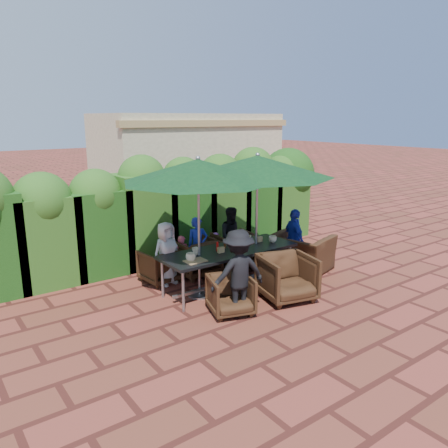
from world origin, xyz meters
TOP-DOWN VIEW (x-y plane):
  - ground at (0.00, 0.00)m, footprint 80.00×80.00m
  - dining_table at (0.10, 0.07)m, footprint 2.58×0.90m
  - umbrella_left at (-0.51, 0.13)m, footprint 2.59×2.59m
  - umbrella_right at (0.74, 0.08)m, footprint 2.79×2.79m
  - chair_far_left at (-0.74, 1.14)m, footprint 0.74×0.70m
  - chair_far_mid at (0.02, 1.05)m, footprint 0.79×0.74m
  - chair_far_right at (0.93, 0.99)m, footprint 0.88×0.83m
  - chair_near_left at (-0.50, -0.78)m, footprint 0.83×0.80m
  - chair_near_right at (0.62, -0.91)m, footprint 1.01×0.97m
  - chair_end_right at (1.94, 0.03)m, footprint 1.01×1.29m
  - adult_far_left at (-0.70, 0.96)m, footprint 0.64×0.43m
  - adult_far_mid at (0.08, 1.10)m, footprint 0.50×0.45m
  - adult_far_right at (0.92, 1.04)m, footprint 0.70×0.57m
  - adult_near_left at (-0.43, -0.87)m, footprint 0.95×0.57m
  - adult_end_right at (1.85, 0.17)m, footprint 0.57×0.82m
  - child_left at (-0.27, 1.12)m, footprint 0.33×0.29m
  - child_right at (0.63, 1.22)m, footprint 0.30×0.26m
  - pedestrian_a at (1.32, 4.31)m, footprint 1.56×0.57m
  - pedestrian_b at (2.38, 4.45)m, footprint 0.89×0.75m
  - pedestrian_c at (3.28, 4.44)m, footprint 1.09×0.78m
  - cup_a at (-0.80, -0.07)m, footprint 0.17×0.17m
  - cup_b at (-0.55, 0.18)m, footprint 0.13×0.13m
  - cup_c at (0.19, -0.09)m, footprint 0.18×0.18m
  - cup_d at (0.65, 0.23)m, footprint 0.15×0.15m
  - cup_e at (1.06, -0.03)m, footprint 0.16×0.16m
  - ketchup_bottle at (-0.12, 0.12)m, footprint 0.04×0.04m
  - sauce_bottle at (0.08, 0.18)m, footprint 0.04×0.04m
  - serving_tray at (-0.75, -0.13)m, footprint 0.35×0.25m
  - number_block_left at (-0.13, 0.01)m, footprint 0.12×0.06m
  - number_block_right at (0.88, 0.14)m, footprint 0.12×0.06m
  - hedge_wall at (-0.19, 2.32)m, footprint 9.10×1.60m
  - building at (3.50, 6.99)m, footprint 6.20×3.08m

SIDE VIEW (x-z plane):
  - ground at x=0.00m, z-range 0.00..0.00m
  - chair_near_left at x=-0.50m, z-range 0.00..0.69m
  - chair_far_left at x=-0.74m, z-range 0.00..0.70m
  - child_right at x=0.63m, z-range 0.00..0.74m
  - chair_far_mid at x=0.02m, z-range 0.00..0.81m
  - chair_far_right at x=0.93m, z-range 0.00..0.81m
  - child_left at x=-0.27m, z-range 0.00..0.83m
  - chair_near_right at x=0.62m, z-range 0.00..0.87m
  - chair_end_right at x=1.94m, z-range 0.00..0.99m
  - adult_far_mid at x=0.08m, z-range 0.00..1.15m
  - adult_far_left at x=-0.70m, z-range 0.00..1.20m
  - adult_end_right at x=1.85m, z-range 0.00..1.26m
  - adult_far_right at x=0.92m, z-range 0.00..1.27m
  - dining_table at x=0.10m, z-range 0.30..1.05m
  - adult_near_left at x=-0.43m, z-range 0.00..1.40m
  - serving_tray at x=-0.75m, z-range 0.75..0.77m
  - pedestrian_c at x=3.28m, z-range 0.00..1.54m
  - pedestrian_b at x=2.38m, z-range 0.00..1.59m
  - number_block_left at x=-0.13m, z-range 0.75..0.85m
  - number_block_right at x=0.88m, z-range 0.75..0.85m
  - cup_e at x=1.06m, z-range 0.75..0.87m
  - cup_b at x=-0.55m, z-range 0.75..0.88m
  - cup_a at x=-0.80m, z-range 0.75..0.88m
  - cup_c at x=0.19m, z-range 0.75..0.89m
  - cup_d at x=0.65m, z-range 0.75..0.89m
  - ketchup_bottle at x=-0.12m, z-range 0.75..0.92m
  - sauce_bottle at x=0.08m, z-range 0.75..0.92m
  - pedestrian_a at x=1.32m, z-range 0.00..1.67m
  - hedge_wall at x=-0.19m, z-range 0.09..2.49m
  - building at x=3.50m, z-range 0.01..3.21m
  - umbrella_left at x=-0.51m, z-range 0.98..3.44m
  - umbrella_right at x=0.74m, z-range 0.98..3.44m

